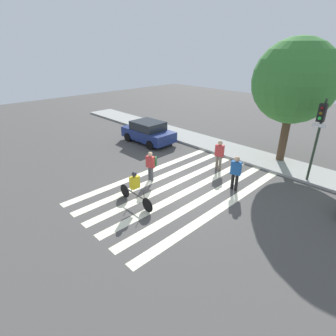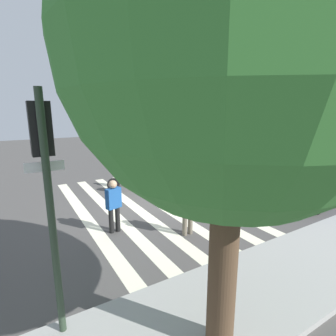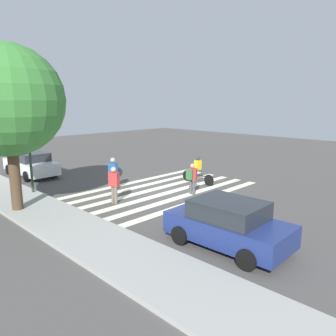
% 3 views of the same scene
% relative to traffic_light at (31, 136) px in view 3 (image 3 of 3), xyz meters
% --- Properties ---
extents(ground_plane, '(60.00, 60.00, 0.00)m').
position_rel_traffic_light_xyz_m(ground_plane, '(-4.19, -5.13, -3.01)').
color(ground_plane, '#4C4947').
extents(sidewalk_curb, '(36.00, 2.50, 0.14)m').
position_rel_traffic_light_xyz_m(sidewalk_curb, '(-4.19, 1.12, -2.94)').
color(sidewalk_curb, '#9E9E99').
rests_on(sidewalk_curb, ground_plane).
extents(crosswalk_stripes, '(5.49, 10.00, 0.01)m').
position_rel_traffic_light_xyz_m(crosswalk_stripes, '(-4.19, -5.13, -3.01)').
color(crosswalk_stripes, '#F2EDCC').
rests_on(crosswalk_stripes, ground_plane).
extents(traffic_light, '(0.60, 0.50, 4.30)m').
position_rel_traffic_light_xyz_m(traffic_light, '(0.00, 0.00, 0.00)').
color(traffic_light, '#283828').
rests_on(traffic_light, ground_plane).
extents(parking_meter, '(0.15, 0.15, 1.25)m').
position_rel_traffic_light_xyz_m(parking_meter, '(2.18, 0.30, -2.08)').
color(parking_meter, '#283828').
rests_on(parking_meter, ground_plane).
extents(street_tree, '(4.56, 4.56, 7.02)m').
position_rel_traffic_light_xyz_m(street_tree, '(-2.21, 1.76, 1.71)').
color(street_tree, '#4C3826').
rests_on(street_tree, ground_plane).
extents(pedestrian_adult_tall_backpack, '(0.49, 0.46, 1.62)m').
position_rel_traffic_light_xyz_m(pedestrian_adult_tall_backpack, '(-5.81, -5.60, -2.07)').
color(pedestrian_adult_tall_backpack, '#4C4C51').
rests_on(pedestrian_adult_tall_backpack, ground_plane).
extents(pedestrian_adult_yellow_jacket, '(0.53, 0.37, 1.75)m').
position_rel_traffic_light_xyz_m(pedestrian_adult_yellow_jacket, '(-4.16, -1.94, -2.02)').
color(pedestrian_adult_yellow_jacket, '#6B6051').
rests_on(pedestrian_adult_yellow_jacket, ground_plane).
extents(pedestrian_adult_blue_shirt, '(0.53, 0.35, 1.77)m').
position_rel_traffic_light_xyz_m(pedestrian_adult_blue_shirt, '(-2.20, -3.32, -2.01)').
color(pedestrian_adult_blue_shirt, black).
rests_on(pedestrian_adult_blue_shirt, ground_plane).
extents(cyclist_near_curb, '(2.33, 0.40, 1.60)m').
position_rel_traffic_light_xyz_m(cyclist_near_curb, '(-4.53, -7.63, -2.15)').
color(cyclist_near_curb, black).
rests_on(cyclist_near_curb, ground_plane).
extents(car_parked_far_curb, '(4.09, 2.15, 1.57)m').
position_rel_traffic_light_xyz_m(car_parked_far_curb, '(-10.66, -1.72, -2.22)').
color(car_parked_far_curb, navy).
rests_on(car_parked_far_curb, ground_plane).
extents(car_parked_dark_suv, '(4.54, 1.99, 1.54)m').
position_rel_traffic_light_xyz_m(car_parked_dark_suv, '(4.40, -1.68, -2.23)').
color(car_parked_dark_suv, silver).
rests_on(car_parked_dark_suv, ground_plane).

